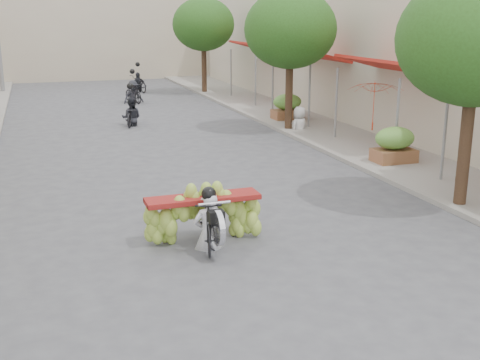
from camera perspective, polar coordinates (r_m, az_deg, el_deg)
name	(u,v)px	position (r m, az deg, el deg)	size (l,w,h in m)	color
ground	(326,329)	(8.88, 8.15, -13.79)	(120.00, 120.00, 0.00)	#4E4E53
sidewalk_right	(315,123)	(24.68, 7.10, 5.37)	(4.00, 60.00, 0.12)	gray
shophouse_row_right	(440,48)	(26.09, 18.46, 11.76)	(9.77, 40.00, 6.00)	#BCB19C
far_building	(84,27)	(45.02, -14.54, 13.90)	(20.00, 6.00, 7.00)	#B8A991
street_tree_near	(476,40)	(14.13, 21.46, 12.25)	(3.40, 3.40, 5.25)	#3A2719
street_tree_mid	(290,30)	(22.74, 4.79, 14.03)	(3.40, 3.40, 5.25)	#3A2719
street_tree_far	(203,25)	(34.09, -3.49, 14.50)	(3.40, 3.40, 5.25)	#3A2719
produce_crate_mid	(395,142)	(18.18, 14.45, 3.51)	(1.20, 0.88, 1.16)	brown
produce_crate_far	(287,105)	(25.15, 4.50, 7.14)	(1.20, 0.88, 1.16)	brown
banana_motorbike	(206,211)	(11.49, -3.24, -2.97)	(2.22, 1.89, 2.05)	black
market_umbrella	(376,81)	(18.99, 12.76, 9.18)	(1.73, 1.73, 1.55)	red
pedestrian	(300,107)	(22.93, 5.69, 6.95)	(0.97, 0.82, 1.69)	silver
bg_motorbike_a	(131,107)	(24.55, -10.30, 6.81)	(1.09, 1.73, 1.95)	black
bg_motorbike_b	(133,86)	(30.98, -10.12, 8.74)	(1.17, 1.78, 1.95)	black
bg_motorbike_c	(138,78)	(35.41, -9.62, 9.48)	(1.08, 1.78, 1.95)	black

